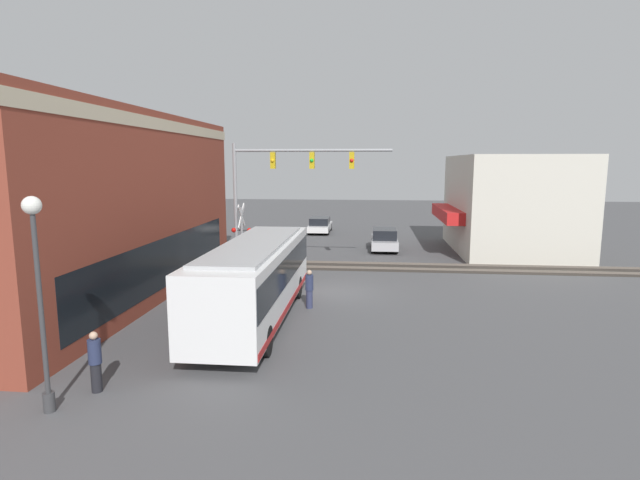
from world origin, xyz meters
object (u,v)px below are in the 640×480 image
at_px(streetlamp, 39,287).
at_px(pedestrian_by_lamp, 95,361).
at_px(pedestrian_near_bus, 309,289).
at_px(crossing_signal, 242,230).
at_px(parked_car_white, 320,225).
at_px(city_bus, 256,277).
at_px(parked_car_silver, 384,240).

relative_size(streetlamp, pedestrian_by_lamp, 3.18).
distance_m(pedestrian_near_bus, pedestrian_by_lamp, 9.59).
distance_m(streetlamp, pedestrian_near_bus, 11.13).
xyz_separation_m(streetlamp, pedestrian_near_bus, (9.49, -5.32, -2.33)).
bearing_deg(pedestrian_by_lamp, crossing_signal, 0.11).
relative_size(pedestrian_near_bus, pedestrian_by_lamp, 0.98).
distance_m(parked_car_white, pedestrian_by_lamp, 31.55).
xyz_separation_m(city_bus, crossing_signal, (9.01, 2.89, 0.59)).
bearing_deg(parked_car_white, streetlamp, 173.96).
bearing_deg(pedestrian_near_bus, streetlamp, 150.72).
xyz_separation_m(pedestrian_near_bus, pedestrian_by_lamp, (-8.33, 4.74, 0.02)).
height_order(city_bus, pedestrian_by_lamp, city_bus).
xyz_separation_m(crossing_signal, pedestrian_near_bus, (-7.24, -4.77, -1.46)).
height_order(parked_car_silver, parked_car_white, parked_car_silver).
bearing_deg(pedestrian_by_lamp, streetlamp, 153.30).
relative_size(crossing_signal, pedestrian_by_lamp, 2.27).
bearing_deg(streetlamp, pedestrian_near_bus, -29.28).
distance_m(parked_car_silver, pedestrian_by_lamp, 24.45).
bearing_deg(city_bus, pedestrian_near_bus, -46.65).
distance_m(parked_car_white, pedestrian_near_bus, 23.16).
bearing_deg(pedestrian_near_bus, parked_car_white, 4.64).
xyz_separation_m(streetlamp, parked_car_silver, (24.17, -8.85, -2.47)).
xyz_separation_m(crossing_signal, pedestrian_by_lamp, (-15.58, -0.03, -1.44)).
distance_m(parked_car_silver, parked_car_white, 9.99).
bearing_deg(pedestrian_by_lamp, city_bus, -23.58).
distance_m(city_bus, pedestrian_near_bus, 2.72).
bearing_deg(streetlamp, crossing_signal, -1.89).
xyz_separation_m(city_bus, pedestrian_near_bus, (1.77, -1.87, -0.87)).
relative_size(parked_car_white, pedestrian_near_bus, 2.89).
height_order(parked_car_white, pedestrian_near_bus, pedestrian_near_bus).
relative_size(streetlamp, parked_car_silver, 1.20).
distance_m(city_bus, pedestrian_by_lamp, 7.21).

